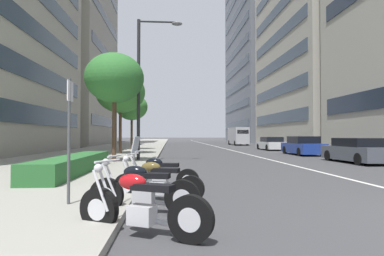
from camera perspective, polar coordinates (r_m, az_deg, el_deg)
name	(u,v)px	position (r m, az deg, el deg)	size (l,w,h in m)	color
sidewalk_right_plaza	(122,148)	(34.87, -12.52, -3.63)	(160.00, 8.77, 0.15)	gray
lane_centre_stripe	(219,147)	(39.95, 4.83, -3.47)	(110.00, 0.16, 0.01)	silver
motorcycle_second_in_row	(141,207)	(4.87, -9.27, -14.01)	(1.11, 2.06, 1.11)	black
motorcycle_by_sign_pole	(143,192)	(6.15, -8.94, -11.34)	(0.75, 2.14, 1.11)	black
motorcycle_mid_row	(157,183)	(7.36, -6.39, -9.85)	(0.89, 2.10, 1.08)	black
motorcycle_far_end_row	(159,175)	(8.55, -6.07, -8.47)	(0.73, 2.08, 1.46)	black
car_following_behind	(357,151)	(19.38, 27.80, -3.69)	(4.47, 1.96, 1.35)	#4C515B
car_mid_block_traffic	(303,146)	(25.48, 19.45, -3.12)	(4.52, 1.95, 1.42)	navy
car_approaching_light	(271,144)	(32.91, 14.15, -2.81)	(4.46, 1.97, 1.33)	silver
delivery_van_ahead	(238,136)	(48.51, 8.33, -1.40)	(6.21, 2.11, 2.67)	#B7B7BC
parking_sign_by_curb	(69,128)	(6.65, -21.37, -0.02)	(0.32, 0.06, 2.47)	#47494C
street_lamp_with_banners	(145,74)	(17.88, -8.46, 9.59)	(1.26, 2.51, 7.79)	#232326
clipped_hedge_bed	(74,164)	(12.36, -20.53, -6.11)	(6.98, 1.10, 0.60)	#28602D
street_tree_by_lamp_post	(115,78)	(16.90, -13.87, 8.74)	(3.02, 3.02, 5.59)	#473323
street_tree_mid_sidewalk	(120,92)	(24.02, -12.85, 6.37)	(3.63, 3.63, 6.10)	#473323
street_tree_far_plaza	(132,107)	(31.41, -10.87, 3.77)	(3.08, 3.08, 5.45)	#473323
office_tower_near_left	(270,37)	(78.02, 13.90, 15.71)	(27.18, 16.12, 48.62)	slate
office_tower_behind_plaza	(41,4)	(60.34, -25.66, 19.55)	(21.58, 21.11, 45.75)	#B7B2A3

